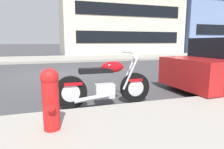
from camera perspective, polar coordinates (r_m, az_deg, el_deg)
The scene contains 7 objects.
ground_plane at distance 8.26m, azimuth -14.08°, elevation 0.01°, with size 260.00×260.00×0.00m, color #3D3D3F.
sidewalk_far_curb at distance 19.74m, azimuth 21.86°, elevation 5.20°, with size 120.00×5.00×0.14m, color gray.
parking_stall_stripe at distance 4.33m, azimuth -10.86°, elevation -8.40°, with size 0.12×2.20×0.01m, color silver.
parked_motorcycle at distance 4.08m, azimuth -1.97°, elevation -3.08°, with size 2.05×0.62×1.13m.
fire_hydrant at distance 2.74m, azimuth -17.57°, elevation -6.53°, with size 0.24×0.36×0.85m.
townhouse_corner_block at distance 23.70m, azimuth 0.84°, elevation 16.08°, with size 12.34×9.67×8.06m.
townhouse_far_uphill at distance 29.49m, azimuth 24.78°, elevation 17.86°, with size 10.11×8.75×12.06m.
Camera 1 is at (-0.43, -8.14, 1.32)m, focal length 31.15 mm.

